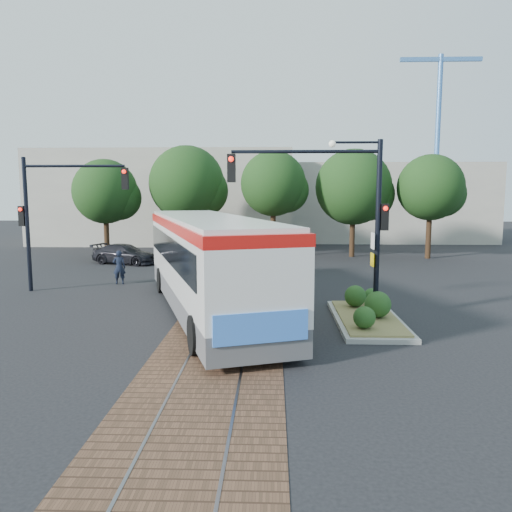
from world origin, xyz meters
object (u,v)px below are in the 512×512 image
object	(u,v)px
city_bus	(208,259)
officer	(119,267)
signal_pole_main	(342,201)
traffic_island	(368,312)
signal_pole_left	(51,206)
parked_car	(125,254)

from	to	relation	value
city_bus	officer	bearing A→B (deg)	114.09
signal_pole_main	city_bus	bearing A→B (deg)	166.86
city_bus	traffic_island	world-z (taller)	city_bus
city_bus	traffic_island	xyz separation A→B (m)	(5.71, -1.20, -1.66)
traffic_island	signal_pole_main	world-z (taller)	signal_pole_main
signal_pole_main	signal_pole_left	distance (m)	13.14
signal_pole_left	parked_car	world-z (taller)	signal_pole_left
officer	signal_pole_left	bearing A→B (deg)	26.88
signal_pole_main	officer	world-z (taller)	signal_pole_main
traffic_island	officer	size ratio (longest dim) A/B	3.14
city_bus	officer	world-z (taller)	city_bus
city_bus	signal_pole_main	bearing A→B (deg)	-31.78
city_bus	signal_pole_main	xyz separation A→B (m)	(4.75, -1.11, 2.17)
traffic_island	parked_car	xyz separation A→B (m)	(-12.59, 13.63, 0.29)
traffic_island	signal_pole_left	xyz separation A→B (m)	(-13.19, 4.89, 3.54)
signal_pole_main	officer	distance (m)	12.31
signal_pole_main	parked_car	xyz separation A→B (m)	(-11.63, 13.54, -3.54)
city_bus	signal_pole_left	distance (m)	8.55
city_bus	traffic_island	bearing A→B (deg)	-30.50
traffic_island	signal_pole_main	size ratio (longest dim) A/B	0.87
city_bus	officer	size ratio (longest dim) A/B	8.16
traffic_island	signal_pole_main	xyz separation A→B (m)	(-0.96, 0.09, 3.83)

